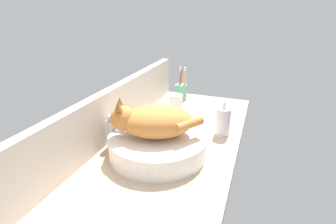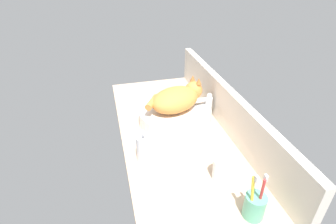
{
  "view_description": "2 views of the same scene",
  "coord_description": "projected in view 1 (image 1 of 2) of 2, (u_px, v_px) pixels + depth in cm",
  "views": [
    {
      "loc": [
        -86.21,
        -30.64,
        51.54
      ],
      "look_at": [
        4.96,
        2.59,
        10.91
      ],
      "focal_mm": 28.0,
      "sensor_mm": 36.0,
      "label": 1
    },
    {
      "loc": [
        96.88,
        -29.23,
        73.48
      ],
      "look_at": [
        -2.03,
        -4.0,
        11.15
      ],
      "focal_mm": 28.0,
      "sensor_mm": 36.0,
      "label": 2
    }
  ],
  "objects": [
    {
      "name": "cat",
      "position": [
        154.0,
        121.0,
        0.91
      ],
      "size": [
        25.46,
        30.89,
        14.0
      ],
      "color": "orange",
      "rests_on": "sink_basin"
    },
    {
      "name": "sink_basin",
      "position": [
        158.0,
        145.0,
        0.95
      ],
      "size": [
        35.5,
        35.5,
        7.57
      ],
      "primitive_type": "cylinder",
      "color": "white",
      "rests_on": "ground_plane"
    },
    {
      "name": "faucet",
      "position": [
        115.0,
        130.0,
        0.98
      ],
      "size": [
        3.6,
        11.85,
        13.6
      ],
      "color": "silver",
      "rests_on": "ground_plane"
    },
    {
      "name": "toothbrush_cup",
      "position": [
        181.0,
        91.0,
        1.49
      ],
      "size": [
        6.89,
        6.89,
        18.69
      ],
      "color": "#5BB28E",
      "rests_on": "ground_plane"
    },
    {
      "name": "soap_dispenser",
      "position": [
        223.0,
        121.0,
        1.09
      ],
      "size": [
        5.91,
        5.91,
        14.98
      ],
      "color": "silver",
      "rests_on": "ground_plane"
    },
    {
      "name": "backsplash_panel",
      "position": [
        114.0,
        111.0,
        1.08
      ],
      "size": [
        122.03,
        3.6,
        20.4
      ],
      "primitive_type": "cube",
      "color": "silver",
      "rests_on": "ground_plane"
    },
    {
      "name": "water_glass",
      "position": [
        176.0,
        104.0,
        1.33
      ],
      "size": [
        6.68,
        6.68,
        8.84
      ],
      "color": "white",
      "rests_on": "ground_plane"
    },
    {
      "name": "ground_plane",
      "position": [
        170.0,
        147.0,
        1.05
      ],
      "size": [
        122.03,
        52.31,
        4.0
      ],
      "primitive_type": "cube",
      "color": "tan"
    }
  ]
}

